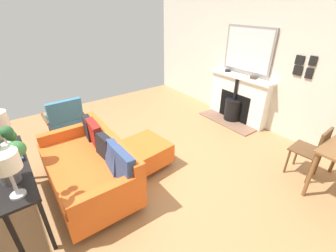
% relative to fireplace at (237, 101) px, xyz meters
% --- Properties ---
extents(ground_plane, '(5.87, 6.33, 0.01)m').
position_rel_fireplace_xyz_m(ground_plane, '(2.72, 0.21, -0.45)').
color(ground_plane, '#A87A4C').
extents(wall_left, '(0.12, 6.33, 2.82)m').
position_rel_fireplace_xyz_m(wall_left, '(-0.21, 0.21, 0.96)').
color(wall_left, beige).
rests_on(wall_left, ground).
extents(fireplace, '(0.62, 1.47, 1.01)m').
position_rel_fireplace_xyz_m(fireplace, '(0.00, 0.00, 0.00)').
color(fireplace, brown).
rests_on(fireplace, ground).
extents(mirror_over_mantel, '(0.04, 1.11, 0.89)m').
position_rel_fireplace_xyz_m(mirror_over_mantel, '(-0.12, -0.00, 1.07)').
color(mirror_over_mantel, gray).
extents(mantel_bowl_near, '(0.13, 0.13, 0.05)m').
position_rel_fireplace_xyz_m(mantel_bowl_near, '(-0.03, -0.38, 0.59)').
color(mantel_bowl_near, black).
rests_on(mantel_bowl_near, fireplace).
extents(mantel_bowl_far, '(0.14, 0.14, 0.05)m').
position_rel_fireplace_xyz_m(mantel_bowl_far, '(-0.03, 0.28, 0.59)').
color(mantel_bowl_far, '#47382D').
rests_on(mantel_bowl_far, fireplace).
extents(sofa, '(0.95, 1.74, 0.83)m').
position_rel_fireplace_xyz_m(sofa, '(3.37, 0.20, -0.09)').
color(sofa, '#B2B2B7').
rests_on(sofa, ground).
extents(ottoman, '(0.73, 0.74, 0.41)m').
position_rel_fireplace_xyz_m(ottoman, '(2.51, 0.22, -0.20)').
color(ottoman, '#B2B2B7').
rests_on(ottoman, ground).
extents(armchair_accent, '(0.68, 0.59, 0.84)m').
position_rel_fireplace_xyz_m(armchair_accent, '(3.28, -1.40, 0.02)').
color(armchair_accent, brown).
rests_on(armchair_accent, ground).
extents(console_table, '(0.33, 1.46, 0.74)m').
position_rel_fireplace_xyz_m(console_table, '(4.21, 0.19, 0.19)').
color(console_table, black).
rests_on(console_table, ground).
extents(table_lamp_far_end, '(0.24, 0.24, 0.49)m').
position_rel_fireplace_xyz_m(table_lamp_far_end, '(4.21, 0.74, 0.67)').
color(table_lamp_far_end, '#B2B2B7').
rests_on(table_lamp_far_end, console_table).
extents(book_stack, '(0.26, 0.22, 0.04)m').
position_rel_fireplace_xyz_m(book_stack, '(4.21, 0.08, 0.31)').
color(book_stack, '#38517F').
rests_on(book_stack, console_table).
extents(dining_chair_near_fireplace, '(0.42, 0.42, 0.83)m').
position_rel_fireplace_xyz_m(dining_chair_near_fireplace, '(0.70, 1.92, 0.05)').
color(dining_chair_near_fireplace, brown).
rests_on(dining_chair_near_fireplace, ground).
extents(photo_gallery_row, '(0.02, 0.34, 0.37)m').
position_rel_fireplace_xyz_m(photo_gallery_row, '(-0.13, 1.13, 0.96)').
color(photo_gallery_row, black).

